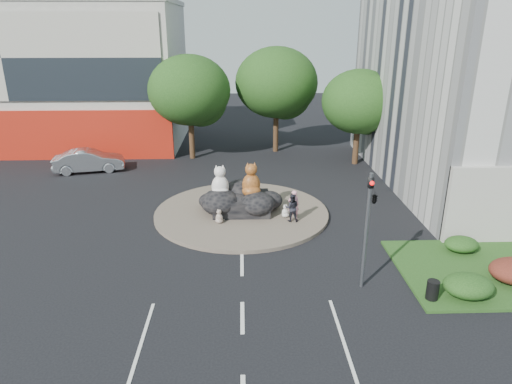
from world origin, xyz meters
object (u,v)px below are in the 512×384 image
at_px(pedestrian_dark, 292,208).
at_px(kitten_calico, 219,216).
at_px(cat_white, 220,181).
at_px(kitten_white, 285,210).
at_px(litter_bin, 433,290).
at_px(cat_tabby, 251,179).
at_px(parked_car, 89,161).
at_px(pedestrian_pink, 294,205).

bearing_deg(pedestrian_dark, kitten_calico, 5.56).
height_order(cat_white, kitten_white, cat_white).
bearing_deg(cat_white, litter_bin, -54.35).
bearing_deg(kitten_white, cat_white, 151.66).
bearing_deg(pedestrian_dark, cat_tabby, -33.01).
distance_m(cat_tabby, parked_car, 14.68).
distance_m(pedestrian_pink, parked_car, 17.34).
relative_size(kitten_calico, kitten_white, 1.05).
distance_m(cat_white, kitten_calico, 2.19).
bearing_deg(kitten_white, kitten_calico, 177.01).
bearing_deg(parked_car, pedestrian_dark, -137.83).
height_order(cat_tabby, pedestrian_pink, cat_tabby).
xyz_separation_m(cat_white, pedestrian_dark, (3.93, -1.55, -1.06)).
height_order(pedestrian_dark, litter_bin, pedestrian_dark).
height_order(pedestrian_pink, parked_car, pedestrian_pink).
xyz_separation_m(kitten_calico, pedestrian_pink, (4.07, 0.29, 0.46)).
distance_m(cat_white, cat_tabby, 1.77).
height_order(kitten_calico, litter_bin, kitten_calico).
distance_m(cat_white, litter_bin, 12.72).
xyz_separation_m(cat_tabby, kitten_calico, (-1.78, -1.74, -1.50)).
relative_size(kitten_white, litter_bin, 0.97).
bearing_deg(litter_bin, kitten_white, 121.64).
bearing_deg(pedestrian_pink, kitten_calico, -4.75).
relative_size(kitten_calico, pedestrian_dark, 0.51).
xyz_separation_m(cat_white, pedestrian_pink, (4.05, -1.35, -0.99)).
bearing_deg(litter_bin, cat_tabby, 126.82).
height_order(cat_tabby, pedestrian_dark, cat_tabby).
relative_size(cat_tabby, pedestrian_dark, 1.27).
height_order(cat_tabby, litter_bin, cat_tabby).
distance_m(cat_tabby, pedestrian_pink, 2.90).
distance_m(cat_white, pedestrian_pink, 4.39).
xyz_separation_m(kitten_white, litter_bin, (5.05, -8.20, -0.07)).
height_order(kitten_calico, parked_car, parked_car).
distance_m(kitten_calico, pedestrian_dark, 3.97).
bearing_deg(litter_bin, parked_car, 136.70).
bearing_deg(pedestrian_pink, parked_car, -43.86).
relative_size(cat_tabby, parked_car, 0.39).
xyz_separation_m(pedestrian_dark, parked_car, (-14.08, 10.14, -0.15)).
distance_m(kitten_white, pedestrian_pink, 0.74).
height_order(kitten_calico, kitten_white, kitten_calico).
bearing_deg(pedestrian_dark, kitten_white, -59.48).
xyz_separation_m(parked_car, litter_bin, (18.84, -17.75, -0.32)).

